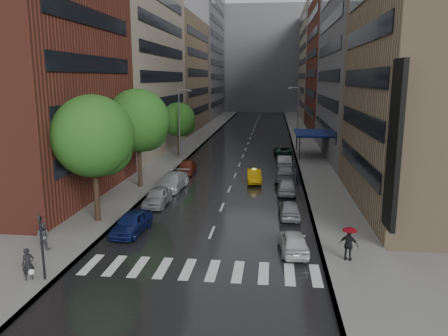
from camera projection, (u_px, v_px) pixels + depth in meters
The scene contains 21 objects.
ground at pixel (202, 255), 26.08m from camera, with size 220.00×220.00×0.00m, color gray.
road at pixel (249, 140), 74.73m from camera, with size 14.00×140.00×0.01m, color black.
sidewalk_left at pixel (198, 139), 75.71m from camera, with size 4.00×140.00×0.15m, color gray.
sidewalk_right at pixel (303, 140), 73.72m from camera, with size 4.00×140.00×0.15m, color gray.
crosswalk at pixel (200, 270), 24.11m from camera, with size 13.15×2.80×0.01m.
buildings_left at pixel (173, 48), 81.70m from camera, with size 8.00×108.00×38.00m.
buildings_right at pixel (338, 51), 76.55m from camera, with size 8.05×109.10×36.00m.
building_far at pixel (262, 60), 137.65m from camera, with size 40.00×14.00×32.00m, color slate.
tree_near at pixel (93, 136), 30.78m from camera, with size 5.84×5.84×9.31m.
tree_mid at pixel (138, 121), 40.89m from camera, with size 5.94×5.94×9.46m.
tree_far at pixel (178, 120), 58.15m from camera, with size 4.55×4.55×7.25m.
taxi at pixel (254, 176), 44.22m from camera, with size 1.39×3.97×1.31m, color #DB9F0B.
parked_cars_left at pixel (167, 187), 39.33m from camera, with size 2.68×23.73×1.57m.
parked_cars_right at pixel (286, 175), 44.57m from camera, with size 2.59×38.65×1.56m.
ped_bag_walker at pixel (28, 265), 22.51m from camera, with size 0.73×0.68×1.68m.
ped_black_umbrella at pixel (43, 230), 26.42m from camera, with size 0.96×0.98×2.09m.
ped_red_umbrella at pixel (349, 241), 24.81m from camera, with size 1.17×0.84×2.01m.
traffic_light at pixel (42, 241), 22.28m from camera, with size 0.18×0.15×3.45m.
street_lamp_left at pixel (180, 122), 55.14m from camera, with size 1.74×0.22×9.00m.
street_lamp_right at pixel (297, 114), 68.02m from camera, with size 1.74×0.22×9.00m.
awning at pixel (310, 133), 58.51m from camera, with size 4.00×8.00×3.12m.
Camera 1 is at (4.05, -24.18, 10.41)m, focal length 35.00 mm.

